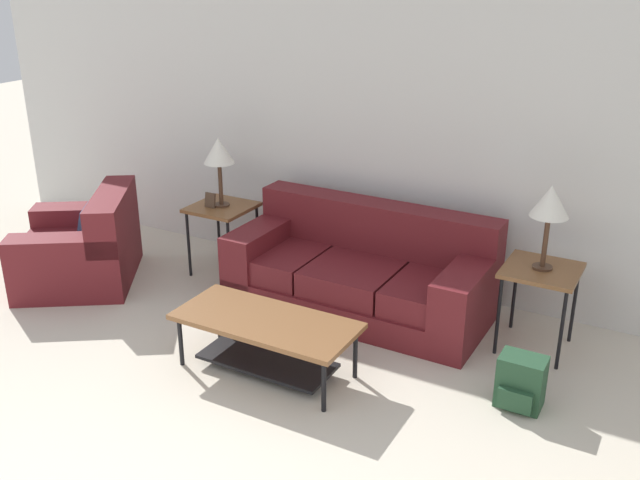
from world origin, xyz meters
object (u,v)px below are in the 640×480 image
side_table_right (541,277)px  backpack (521,383)px  couch (361,274)px  table_lamp_left (219,153)px  table_lamp_right (550,204)px  side_table_left (222,213)px  coffee_table (266,333)px  armchair (83,249)px

side_table_right → backpack: bearing=-82.8°
couch → backpack: 1.67m
table_lamp_left → couch: bearing=-1.6°
couch → table_lamp_right: table_lamp_right is taller
couch → side_table_left: (-1.39, 0.04, 0.27)m
coffee_table → side_table_right: (1.53, 1.22, 0.26)m
couch → backpack: size_ratio=5.96×
side_table_right → table_lamp_left: (-2.78, -0.00, 0.55)m
side_table_right → table_lamp_left: 2.83m
table_lamp_left → backpack: (2.87, -0.78, -0.94)m
armchair → table_lamp_left: size_ratio=2.27×
coffee_table → armchair: bearing=167.7°
armchair → side_table_right: armchair is taller
side_table_left → side_table_right: size_ratio=1.00×
side_table_left → couch: bearing=-1.6°
coffee_table → table_lamp_left: bearing=135.7°
couch → coffee_table: 1.19m
coffee_table → side_table_right: side_table_right is taller
couch → armchair: (-2.36, -0.70, -0.01)m
couch → side_table_left: couch is taller
armchair → table_lamp_left: 1.47m
armchair → side_table_right: 3.83m
armchair → coffee_table: 2.27m
backpack → side_table_right: bearing=97.2°
side_table_left → armchair: bearing=-142.9°
armchair → side_table_left: (0.97, 0.74, 0.28)m
side_table_left → table_lamp_left: (0.00, -0.00, 0.55)m
armchair → side_table_left: 1.25m
couch → side_table_right: size_ratio=3.28×
couch → table_lamp_right: bearing=1.6°
armchair → table_lamp_left: (0.97, 0.74, 0.82)m
side_table_left → table_lamp_left: 0.55m
couch → backpack: couch is taller
coffee_table → side_table_left: size_ratio=1.98×
couch → side_table_left: size_ratio=3.28×
armchair → table_lamp_right: table_lamp_right is taller
couch → table_lamp_right: (1.39, 0.04, 0.82)m
table_lamp_right → side_table_right: bearing=63.4°
side_table_right → table_lamp_right: 0.55m
side_table_right → table_lamp_right: size_ratio=1.04×
coffee_table → table_lamp_right: bearing=38.6°
armchair → side_table_left: armchair is taller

